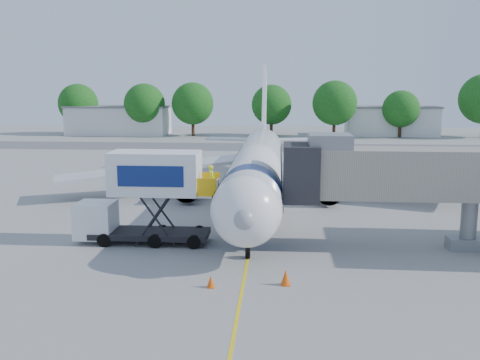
# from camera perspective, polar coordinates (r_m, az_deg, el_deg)

# --- Properties ---
(ground) EXTENTS (160.00, 160.00, 0.00)m
(ground) POSITION_cam_1_polar(r_m,az_deg,el_deg) (38.65, 1.66, -3.83)
(ground) COLOR gray
(ground) RESTS_ON ground
(guidance_line) EXTENTS (0.15, 70.00, 0.01)m
(guidance_line) POSITION_cam_1_polar(r_m,az_deg,el_deg) (38.65, 1.66, -3.83)
(guidance_line) COLOR yellow
(guidance_line) RESTS_ON ground
(taxiway_strip) EXTENTS (120.00, 10.00, 0.01)m
(taxiway_strip) POSITION_cam_1_polar(r_m,az_deg,el_deg) (80.02, 3.00, 3.53)
(taxiway_strip) COLOR #59595B
(taxiway_strip) RESTS_ON ground
(aircraft) EXTENTS (34.17, 37.73, 11.35)m
(aircraft) POSITION_cam_1_polar(r_m,az_deg,el_deg) (42.10, 1.93, 1.43)
(aircraft) COLOR white
(aircraft) RESTS_ON ground
(jet_bridge) EXTENTS (13.90, 3.20, 6.60)m
(jet_bridge) POSITION_cam_1_polar(r_m,az_deg,el_deg) (31.52, 15.80, 0.61)
(jet_bridge) COLOR gray
(jet_bridge) RESTS_ON ground
(catering_hiloader) EXTENTS (8.50, 2.44, 5.50)m
(catering_hiloader) POSITION_cam_1_polar(r_m,az_deg,el_deg) (32.15, -10.12, -1.85)
(catering_hiloader) COLOR black
(catering_hiloader) RESTS_ON ground
(ground_tug) EXTENTS (3.40, 1.92, 1.31)m
(ground_tug) POSITION_cam_1_polar(r_m,az_deg,el_deg) (23.37, 3.13, -11.70)
(ground_tug) COLOR silver
(ground_tug) RESTS_ON ground
(safety_cone_a) EXTENTS (0.48, 0.48, 0.76)m
(safety_cone_a) POSITION_cam_1_polar(r_m,az_deg,el_deg) (25.78, 4.89, -10.34)
(safety_cone_a) COLOR #E4500C
(safety_cone_a) RESTS_ON ground
(safety_cone_b) EXTENTS (0.38, 0.38, 0.61)m
(safety_cone_b) POSITION_cam_1_polar(r_m,az_deg,el_deg) (25.48, -3.13, -10.76)
(safety_cone_b) COLOR #E4500C
(safety_cone_b) RESTS_ON ground
(outbuilding_left) EXTENTS (18.40, 8.40, 5.30)m
(outbuilding_left) POSITION_cam_1_polar(r_m,az_deg,el_deg) (102.07, -12.77, 6.25)
(outbuilding_left) COLOR silver
(outbuilding_left) RESTS_ON ground
(outbuilding_right) EXTENTS (16.40, 7.40, 5.30)m
(outbuilding_right) POSITION_cam_1_polar(r_m,az_deg,el_deg) (101.73, 15.82, 6.11)
(outbuilding_right) COLOR silver
(outbuilding_right) RESTS_ON ground
(tree_a) EXTENTS (7.30, 7.30, 9.31)m
(tree_a) POSITION_cam_1_polar(r_m,az_deg,el_deg) (104.33, -16.88, 7.79)
(tree_a) COLOR #382314
(tree_a) RESTS_ON ground
(tree_b) EXTENTS (7.35, 7.35, 9.37)m
(tree_b) POSITION_cam_1_polar(r_m,az_deg,el_deg) (98.31, -10.15, 7.97)
(tree_b) COLOR #382314
(tree_b) RESTS_ON ground
(tree_c) EXTENTS (7.50, 7.50, 9.56)m
(tree_c) POSITION_cam_1_polar(r_m,az_deg,el_deg) (96.74, -5.07, 8.12)
(tree_c) COLOR #382314
(tree_c) RESTS_ON ground
(tree_d) EXTENTS (7.20, 7.20, 9.17)m
(tree_d) POSITION_cam_1_polar(r_m,az_deg,el_deg) (97.36, 3.38, 8.02)
(tree_d) COLOR #382314
(tree_d) RESTS_ON ground
(tree_e) EXTENTS (7.76, 7.76, 9.89)m
(tree_e) POSITION_cam_1_polar(r_m,az_deg,el_deg) (95.24, 10.07, 8.09)
(tree_e) COLOR #382314
(tree_e) RESTS_ON ground
(tree_f) EXTENTS (6.43, 6.43, 8.19)m
(tree_f) POSITION_cam_1_polar(r_m,az_deg,el_deg) (98.16, 16.79, 7.27)
(tree_f) COLOR #382314
(tree_f) RESTS_ON ground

